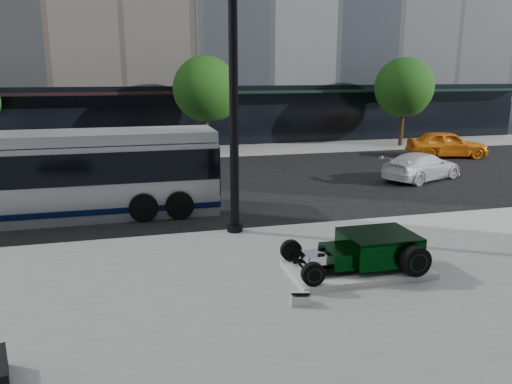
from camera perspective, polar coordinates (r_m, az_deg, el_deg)
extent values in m
plane|color=black|center=(17.65, -2.28, -2.56)|extent=(120.00, 120.00, 0.00)
cube|color=gray|center=(31.16, -7.75, 4.54)|extent=(70.00, 4.00, 0.12)
cube|color=black|center=(33.53, -25.70, 7.31)|extent=(22.00, 0.50, 4.00)
cube|color=black|center=(36.83, 12.46, 8.78)|extent=(24.00, 0.50, 4.00)
cube|color=black|center=(32.84, -26.18, 9.97)|extent=(22.00, 1.60, 0.15)
cube|color=black|center=(36.20, 13.02, 11.21)|extent=(24.00, 1.60, 0.15)
cylinder|color=black|center=(30.13, -5.70, 6.90)|extent=(0.28, 0.28, 2.60)
sphere|color=#1B390F|center=(29.94, -5.82, 11.66)|extent=(3.80, 3.80, 3.80)
sphere|color=#1B390F|center=(30.36, -4.74, 10.57)|extent=(2.60, 2.60, 2.60)
cylinder|color=black|center=(34.56, 16.29, 7.29)|extent=(0.28, 0.28, 2.60)
sphere|color=#1B390F|center=(34.40, 16.57, 11.42)|extent=(3.80, 3.80, 3.80)
sphere|color=#1B390F|center=(34.99, 17.11, 10.43)|extent=(2.60, 2.60, 2.60)
cube|color=silver|center=(12.62, 11.46, -8.64)|extent=(3.40, 1.80, 0.15)
cube|color=black|center=(12.18, 12.42, -8.64)|extent=(3.00, 0.08, 0.10)
cube|color=black|center=(12.93, 10.63, -7.21)|extent=(3.00, 0.08, 0.10)
cube|color=black|center=(12.67, 13.83, -6.13)|extent=(1.70, 1.45, 0.62)
cube|color=black|center=(12.57, 13.91, -4.72)|extent=(1.70, 1.45, 0.06)
cube|color=black|center=(12.25, 9.22, -7.20)|extent=(0.55, 1.05, 0.38)
cube|color=silver|center=(12.07, 6.79, -7.70)|extent=(0.55, 0.55, 0.34)
cylinder|color=black|center=(12.03, 7.50, -6.42)|extent=(0.18, 0.18, 0.10)
cylinder|color=black|center=(12.00, 5.20, -8.40)|extent=(0.06, 1.55, 0.06)
cylinder|color=black|center=(12.26, 17.76, -7.53)|extent=(0.72, 0.24, 0.72)
cylinder|color=black|center=(12.17, 18.07, -7.72)|extent=(0.37, 0.02, 0.37)
torus|color=#093413|center=(12.16, 18.10, -7.74)|extent=(0.44, 0.02, 0.44)
cylinder|color=black|center=(13.64, 13.99, -5.12)|extent=(0.72, 0.24, 0.72)
cylinder|color=black|center=(13.74, 13.75, -4.97)|extent=(0.37, 0.02, 0.37)
torus|color=#093413|center=(13.75, 13.72, -4.95)|extent=(0.44, 0.02, 0.44)
cylinder|color=black|center=(11.28, 6.55, -9.31)|extent=(0.54, 0.16, 0.54)
cylinder|color=black|center=(11.21, 6.71, -9.47)|extent=(0.28, 0.02, 0.28)
torus|color=#093413|center=(11.20, 6.73, -9.50)|extent=(0.34, 0.02, 0.34)
cylinder|color=black|center=(12.65, 4.02, -6.67)|extent=(0.54, 0.16, 0.54)
cylinder|color=black|center=(12.72, 3.90, -6.54)|extent=(0.28, 0.02, 0.28)
torus|color=#093413|center=(12.73, 3.88, -6.52)|extent=(0.34, 0.02, 0.34)
cube|color=silver|center=(10.83, 5.09, -12.10)|extent=(0.46, 0.39, 0.22)
cube|color=black|center=(10.77, 5.11, -11.50)|extent=(0.46, 0.38, 0.15)
cylinder|color=black|center=(14.70, -2.59, 12.06)|extent=(0.26, 0.26, 8.80)
cylinder|color=black|center=(15.42, -2.42, -4.08)|extent=(0.48, 0.48, 0.22)
cube|color=#B1B5BB|center=(18.43, -23.61, 1.08)|extent=(12.00, 2.55, 2.55)
cube|color=#061437|center=(18.62, -23.36, -1.49)|extent=(12.05, 2.60, 0.20)
cube|color=black|center=(18.33, -23.78, 2.83)|extent=(12.05, 2.60, 1.05)
cube|color=#B1B5BB|center=(18.20, -24.05, 5.61)|extent=(12.00, 2.40, 0.35)
cube|color=black|center=(18.37, -4.82, 3.02)|extent=(0.06, 2.30, 1.70)
cylinder|color=black|center=(17.10, -12.72, -1.75)|extent=(0.96, 0.28, 0.96)
cylinder|color=black|center=(19.62, -13.00, 0.21)|extent=(0.96, 0.28, 0.96)
cylinder|color=black|center=(17.17, -8.72, -1.51)|extent=(0.96, 0.28, 0.96)
cylinder|color=black|center=(19.68, -9.51, 0.41)|extent=(0.96, 0.28, 0.96)
imported|color=white|center=(24.39, 18.43, 2.81)|extent=(4.70, 3.27, 1.26)
imported|color=orange|center=(31.41, 20.98, 5.14)|extent=(4.84, 3.01, 1.54)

